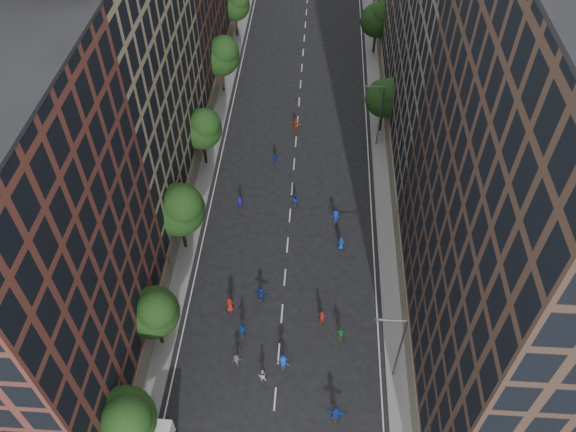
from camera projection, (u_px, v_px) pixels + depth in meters
The scene contains 33 objects.
ground at pixel (294, 167), 71.10m from camera, with size 240.00×240.00×0.00m, color black.
sidewalk_left at pixel (209, 126), 76.67m from camera, with size 4.00×105.00×0.15m, color slate.
sidewalk_right at pixel (386, 133), 75.66m from camera, with size 4.00×105.00×0.15m, color slate.
bldg_left_a at pixel (16, 267), 41.14m from camera, with size 14.00×22.00×30.00m, color brown.
bldg_left_b at pixel (103, 65), 56.09m from camera, with size 14.00×26.00×34.00m, color #938160.
bldg_right_a at pixel (542, 222), 40.09m from camera, with size 14.00×30.00×36.00m, color #453025.
bldg_right_b at pixel (471, 36), 61.01m from camera, with size 14.00×28.00×33.00m, color #6B6258.
tree_left_0 at pixel (124, 420), 42.51m from camera, with size 5.20×5.20×8.83m.
tree_left_1 at pixel (154, 311), 49.65m from camera, with size 4.80×4.80×8.21m.
tree_left_2 at pixel (179, 208), 57.24m from camera, with size 5.60×5.60×9.45m.
tree_left_3 at pixel (203, 127), 67.22m from camera, with size 5.00×5.00×8.58m.
tree_left_4 at pixel (221, 55), 77.94m from camera, with size 5.40×5.40×9.08m.
tree_left_5 at pixel (236, 4), 89.19m from camera, with size 4.80×4.80×8.33m.
tree_right_a at pixel (386, 97), 71.88m from camera, with size 5.00×5.00×8.39m.
tree_right_b at pixel (379, 19), 85.31m from camera, with size 5.20×5.20×8.83m.
streetlamp_near at pixel (398, 345), 47.76m from camera, with size 2.64×0.22×9.06m.
streetlamp_far at pixel (379, 113), 70.31m from camera, with size 2.64×0.22×9.06m.
skater_0 at pixel (172, 427), 47.37m from camera, with size 0.78×0.51×1.60m, color #164EB7.
skater_3 at pixel (283, 363), 51.27m from camera, with size 1.25×0.72×1.94m, color #143DA3.
skater_4 at pixel (242, 330), 53.60m from camera, with size 1.14×0.47×1.94m, color navy.
skater_5 at pixel (336, 414), 48.01m from camera, with size 1.72×0.55×1.85m, color #153BAD.
skater_6 at pixel (230, 305), 55.63m from camera, with size 0.91×0.59×1.86m, color maroon.
skater_7 at pixel (322, 317), 54.70m from camera, with size 0.65×0.43×1.79m, color maroon.
skater_8 at pixel (262, 375), 50.61m from camera, with size 0.76×0.59×1.56m, color beige.
skater_9 at pixel (237, 360), 51.68m from camera, with size 0.96×0.55×1.49m, color #444449.
skater_10 at pixel (341, 334), 53.42m from camera, with size 1.05×0.44×1.79m, color #22733A.
skater_11 at pixel (261, 294), 56.61m from camera, with size 1.57×0.50×1.69m, color navy.
skater_12 at pixel (341, 244), 61.23m from camera, with size 0.82×0.53×1.67m, color #123895.
skater_13 at pixel (240, 202), 65.52m from camera, with size 0.64×0.42×1.75m, color #1914A4.
skater_14 at pixel (295, 200), 65.86m from camera, with size 0.83×0.64×1.70m, color #13329A.
skater_15 at pixel (336, 217), 63.88m from camera, with size 1.15×0.66×1.78m, color #1430A5.
skater_16 at pixel (275, 159), 70.92m from camera, with size 0.95×0.40×1.62m, color navy.
skater_17 at pixel (296, 124), 75.73m from camera, with size 1.51×0.48×1.63m, color #AE3E1D.
Camera 1 is at (2.52, -13.18, 47.53)m, focal length 35.00 mm.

